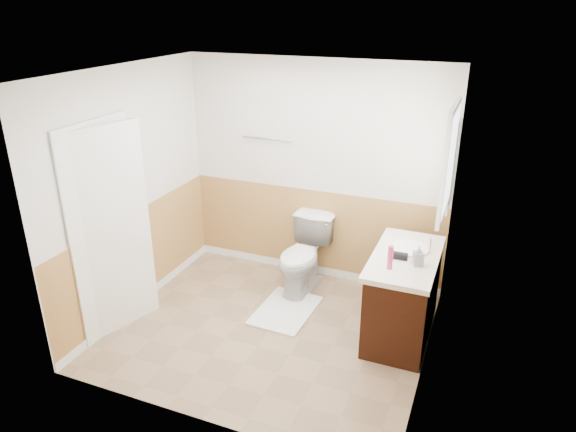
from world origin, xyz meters
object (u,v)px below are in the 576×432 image
at_px(toilet, 303,256).
at_px(soap_dispenser, 418,256).
at_px(lotion_bottle, 390,257).
at_px(bath_mat, 286,310).
at_px(vanity_cabinet, 403,298).

distance_m(toilet, soap_dispenser, 1.53).
bearing_deg(toilet, lotion_bottle, -32.34).
xyz_separation_m(bath_mat, soap_dispenser, (1.31, -0.08, 0.93)).
bearing_deg(soap_dispenser, vanity_cabinet, 129.14).
bearing_deg(toilet, bath_mat, -87.66).
height_order(bath_mat, vanity_cabinet, vanity_cabinet).
relative_size(toilet, vanity_cabinet, 0.75).
height_order(toilet, lotion_bottle, lotion_bottle).
xyz_separation_m(toilet, soap_dispenser, (1.31, -0.60, 0.53)).
relative_size(bath_mat, soap_dispenser, 4.24).
relative_size(vanity_cabinet, lotion_bottle, 5.00).
distance_m(bath_mat, vanity_cabinet, 1.25).
bearing_deg(toilet, soap_dispenser, -22.10).
bearing_deg(lotion_bottle, vanity_cabinet, 71.91).
height_order(vanity_cabinet, soap_dispenser, soap_dispenser).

